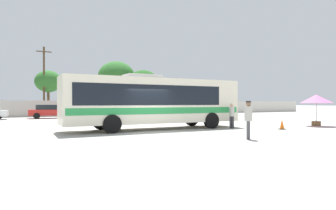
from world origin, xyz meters
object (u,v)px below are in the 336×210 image
at_px(parked_car_third_silver, 104,110).
at_px(roadside_tree_midleft, 48,82).
at_px(coach_bus_cream_green, 153,100).
at_px(roadside_tree_right, 143,85).
at_px(utility_pole_near, 44,80).
at_px(passenger_waiting_on_apron, 248,117).
at_px(traffic_cone_on_apron, 282,125).
at_px(parked_car_second_red, 49,111).
at_px(attendant_by_bus_door, 232,114).
at_px(vendor_umbrella_secondary_pink, 316,99).
at_px(roadside_tree_midright, 116,77).

distance_m(parked_car_third_silver, roadside_tree_midleft, 9.67).
distance_m(coach_bus_cream_green, roadside_tree_right, 25.65).
relative_size(utility_pole_near, roadside_tree_midleft, 1.48).
bearing_deg(roadside_tree_right, utility_pole_near, -174.84).
relative_size(passenger_waiting_on_apron, parked_car_third_silver, 0.38).
relative_size(coach_bus_cream_green, parked_car_third_silver, 2.47).
bearing_deg(roadside_tree_right, traffic_cone_on_apron, -93.67).
distance_m(parked_car_second_red, utility_pole_near, 6.77).
xyz_separation_m(attendant_by_bus_door, vendor_umbrella_secondary_pink, (6.71, -1.27, 1.01)).
xyz_separation_m(parked_car_third_silver, utility_pole_near, (-6.11, 5.86, 3.74)).
bearing_deg(traffic_cone_on_apron, vendor_umbrella_secondary_pink, 9.61).
bearing_deg(passenger_waiting_on_apron, coach_bus_cream_green, 105.65).
relative_size(vendor_umbrella_secondary_pink, traffic_cone_on_apron, 3.55).
xyz_separation_m(attendant_by_bus_door, passenger_waiting_on_apron, (-3.02, -4.83, 0.09)).
bearing_deg(passenger_waiting_on_apron, roadside_tree_right, 76.75).
xyz_separation_m(coach_bus_cream_green, attendant_by_bus_door, (4.88, -1.81, -0.91)).
xyz_separation_m(coach_bus_cream_green, vendor_umbrella_secondary_pink, (11.60, -3.08, 0.09)).
height_order(attendant_by_bus_door, parked_car_third_silver, attendant_by_bus_door).
bearing_deg(roadside_tree_midleft, parked_car_third_silver, -51.94).
xyz_separation_m(coach_bus_cream_green, roadside_tree_midright, (5.86, 27.08, 3.86)).
relative_size(roadside_tree_midleft, roadside_tree_midright, 0.72).
bearing_deg(vendor_umbrella_secondary_pink, roadside_tree_midright, 100.77).
distance_m(parked_car_third_silver, traffic_cone_on_apron, 21.44).
relative_size(parked_car_third_silver, traffic_cone_on_apron, 7.25).
xyz_separation_m(parked_car_third_silver, roadside_tree_right, (7.82, 7.11, 3.65)).
distance_m(attendant_by_bus_door, parked_car_third_silver, 18.92).
relative_size(roadside_tree_midright, traffic_cone_on_apron, 12.74).
bearing_deg(utility_pole_near, vendor_umbrella_secondary_pink, -57.30).
distance_m(attendant_by_bus_door, vendor_umbrella_secondary_pink, 6.91).
height_order(attendant_by_bus_door, passenger_waiting_on_apron, passenger_waiting_on_apron).
xyz_separation_m(passenger_waiting_on_apron, parked_car_third_silver, (-0.64, 23.39, -0.21)).
bearing_deg(roadside_tree_right, parked_car_third_silver, -137.71).
xyz_separation_m(utility_pole_near, roadside_tree_midright, (10.75, 4.47, 1.15)).
relative_size(vendor_umbrella_secondary_pink, roadside_tree_midright, 0.28).
bearing_deg(roadside_tree_right, roadside_tree_midleft, -179.73).
bearing_deg(roadside_tree_midleft, roadside_tree_midright, 17.89).
distance_m(parked_car_second_red, roadside_tree_right, 15.85).
bearing_deg(roadside_tree_midright, parked_car_second_red, -136.44).
relative_size(attendant_by_bus_door, traffic_cone_on_apron, 2.56).
height_order(coach_bus_cream_green, vendor_umbrella_secondary_pink, coach_bus_cream_green).
xyz_separation_m(parked_car_second_red, roadside_tree_right, (13.80, 6.88, 3.67)).
bearing_deg(attendant_by_bus_door, parked_car_second_red, 117.16).
xyz_separation_m(attendant_by_bus_door, roadside_tree_midright, (0.98, 28.89, 4.78)).
distance_m(passenger_waiting_on_apron, roadside_tree_midright, 34.28).
height_order(utility_pole_near, roadside_tree_midleft, utility_pole_near).
bearing_deg(coach_bus_cream_green, attendant_by_bus_door, -20.36).
height_order(vendor_umbrella_secondary_pink, traffic_cone_on_apron, vendor_umbrella_secondary_pink).
relative_size(attendant_by_bus_door, utility_pole_near, 0.19).
bearing_deg(parked_car_second_red, vendor_umbrella_secondary_pink, -50.81).
relative_size(parked_car_third_silver, utility_pole_near, 0.53).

